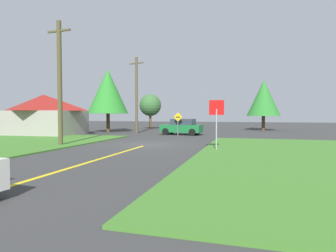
{
  "coord_description": "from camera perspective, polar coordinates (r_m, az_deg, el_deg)",
  "views": [
    {
      "loc": [
        6.67,
        -18.58,
        2.1
      ],
      "look_at": [
        0.56,
        3.04,
        1.17
      ],
      "focal_mm": 30.56,
      "sensor_mm": 36.0,
      "label": 1
    }
  ],
  "objects": [
    {
      "name": "ground_plane",
      "position": [
        19.85,
        -3.94,
        -3.69
      ],
      "size": [
        120.0,
        120.0,
        0.0
      ],
      "primitive_type": "plane",
      "color": "#373737"
    },
    {
      "name": "grass_verge_right",
      "position": [
        15.13,
        29.0,
        -5.74
      ],
      "size": [
        12.0,
        20.0,
        0.08
      ],
      "primitive_type": "cube",
      "color": "#3E7628",
      "rests_on": "ground"
    },
    {
      "name": "lane_stripe_center",
      "position": [
        12.68,
        -16.33,
        -7.21
      ],
      "size": [
        0.2,
        14.0,
        0.01
      ],
      "primitive_type": "cube",
      "color": "yellow",
      "rests_on": "ground"
    },
    {
      "name": "stop_sign",
      "position": [
        16.45,
        9.65,
        2.25
      ],
      "size": [
        0.83,
        0.2,
        2.89
      ],
      "rotation": [
        0.0,
        0.0,
        3.34
      ],
      "color": "#9EA0A8",
      "rests_on": "ground"
    },
    {
      "name": "car_approaching_junction",
      "position": [
        29.09,
        2.79,
        -0.18
      ],
      "size": [
        4.31,
        2.27,
        1.62
      ],
      "rotation": [
        0.0,
        0.0,
        3.03
      ],
      "color": "#196B33",
      "rests_on": "ground"
    },
    {
      "name": "utility_pole_near",
      "position": [
        20.33,
        -20.79,
        8.21
      ],
      "size": [
        1.8,
        0.3,
        8.2
      ],
      "color": "#4C4628",
      "rests_on": "ground"
    },
    {
      "name": "utility_pole_mid",
      "position": [
        31.51,
        -6.31,
        6.3
      ],
      "size": [
        1.77,
        0.56,
        8.28
      ],
      "color": "brown",
      "rests_on": "ground"
    },
    {
      "name": "direction_sign",
      "position": [
        27.87,
        1.99,
        0.95
      ],
      "size": [
        0.89,
        0.2,
        2.27
      ],
      "color": "slate",
      "rests_on": "ground"
    },
    {
      "name": "oak_tree_left",
      "position": [
        39.36,
        18.54,
        5.29
      ],
      "size": [
        4.24,
        4.24,
        6.53
      ],
      "color": "brown",
      "rests_on": "ground"
    },
    {
      "name": "pine_tree_center",
      "position": [
        40.23,
        -3.56,
        4.14
      ],
      "size": [
        3.05,
        3.05,
        4.88
      ],
      "color": "brown",
      "rests_on": "ground"
    },
    {
      "name": "oak_tree_right",
      "position": [
        34.7,
        -11.91,
        6.77
      ],
      "size": [
        4.76,
        4.76,
        7.41
      ],
      "color": "brown",
      "rests_on": "ground"
    },
    {
      "name": "barn",
      "position": [
        31.77,
        -23.5,
        2.09
      ],
      "size": [
        7.31,
        5.9,
        4.1
      ],
      "color": "gray",
      "rests_on": "ground"
    }
  ]
}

